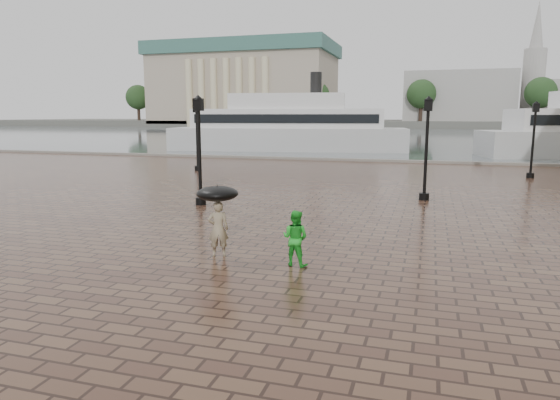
% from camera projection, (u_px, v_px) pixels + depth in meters
% --- Properties ---
extents(ground, '(300.00, 300.00, 0.00)m').
position_uv_depth(ground, '(256.00, 305.00, 9.90)').
color(ground, '#3D251C').
rests_on(ground, ground).
extents(harbour_water, '(240.00, 240.00, 0.00)m').
position_uv_depth(harbour_water, '(414.00, 134.00, 96.72)').
color(harbour_water, '#495259').
rests_on(harbour_water, ground).
extents(quay_edge, '(80.00, 0.60, 0.30)m').
position_uv_depth(quay_edge, '(389.00, 162.00, 40.10)').
color(quay_edge, slate).
rests_on(quay_edge, ground).
extents(far_shore, '(300.00, 60.00, 2.00)m').
position_uv_depth(far_shore, '(422.00, 124.00, 160.73)').
color(far_shore, '#4C4C47').
rests_on(far_shore, ground).
extents(museum, '(57.00, 32.50, 26.00)m').
position_uv_depth(museum, '(244.00, 83.00, 159.68)').
color(museum, gray).
rests_on(museum, ground).
extents(far_trees, '(188.00, 8.00, 13.50)m').
position_uv_depth(far_trees, '(421.00, 94.00, 138.55)').
color(far_trees, '#2D2119').
rests_on(far_trees, ground).
extents(street_lamps, '(21.44, 14.44, 4.40)m').
position_uv_depth(street_lamps, '(339.00, 142.00, 26.45)').
color(street_lamps, black).
rests_on(street_lamps, ground).
extents(adult_pedestrian, '(0.64, 0.54, 1.50)m').
position_uv_depth(adult_pedestrian, '(218.00, 229.00, 13.24)').
color(adult_pedestrian, gray).
rests_on(adult_pedestrian, ground).
extents(child_pedestrian, '(0.77, 0.65, 1.41)m').
position_uv_depth(child_pedestrian, '(295.00, 238.00, 12.44)').
color(child_pedestrian, green).
rests_on(child_pedestrian, ground).
extents(ferry_near, '(25.34, 9.65, 8.11)m').
position_uv_depth(ferry_near, '(288.00, 127.00, 52.91)').
color(ferry_near, '#BABABA').
rests_on(ferry_near, ground).
extents(umbrella, '(1.10, 1.10, 1.09)m').
position_uv_depth(umbrella, '(217.00, 194.00, 13.08)').
color(umbrella, black).
rests_on(umbrella, ground).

